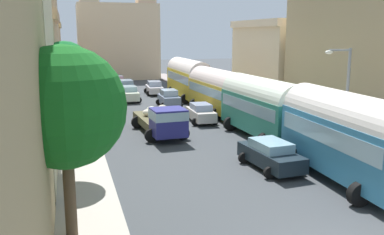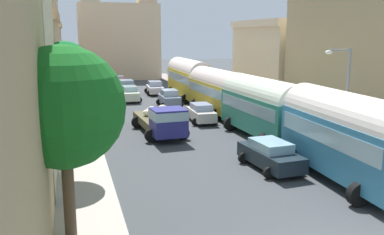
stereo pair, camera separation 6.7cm
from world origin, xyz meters
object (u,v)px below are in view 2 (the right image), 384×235
car_6 (155,88)px  parked_bus_1 (262,105)px  streetlamp_near (344,95)px  car_3 (270,155)px  pedestrian_0 (66,145)px  car_0 (130,94)px  parked_bus_0 (347,133)px  cargo_truck_0 (162,120)px  parked_bus_3 (189,77)px  car_4 (201,113)px  car_1 (126,86)px  car_5 (169,98)px  parked_bus_2 (217,89)px  pedestrian_1 (78,109)px  car_2 (117,81)px

car_6 → parked_bus_1: bearing=-82.8°
streetlamp_near → car_3: bearing=-179.8°
pedestrian_0 → car_0: bearing=72.8°
car_6 → pedestrian_0: size_ratio=2.23×
parked_bus_0 → parked_bus_1: (-0.00, 9.00, -0.12)m
car_3 → cargo_truck_0: bearing=114.7°
parked_bus_3 → car_4: size_ratio=2.67×
parked_bus_1 → car_1: (-5.83, 24.54, -1.44)m
car_0 → car_5: 5.38m
car_6 → streetlamp_near: size_ratio=0.64×
car_3 → car_4: bearing=89.6°
parked_bus_3 → parked_bus_2: bearing=-90.0°
car_0 → car_6: size_ratio=1.06×
parked_bus_3 → streetlamp_near: streetlamp_near is taller
car_1 → parked_bus_3: bearing=-48.3°
cargo_truck_0 → pedestrian_1: bearing=127.1°
car_3 → car_5: size_ratio=1.20×
parked_bus_2 → parked_bus_3: 9.00m
parked_bus_3 → pedestrian_0: size_ratio=5.61×
car_0 → car_6: 5.51m
parked_bus_2 → car_4: bearing=-128.2°
car_1 → car_5: car_5 is taller
parked_bus_2 → car_0: bearing=124.6°
car_1 → car_2: (-0.25, 7.39, -0.08)m
car_0 → pedestrian_1: bearing=-121.3°
streetlamp_near → pedestrian_0: bearing=164.3°
cargo_truck_0 → car_5: 12.13m
parked_bus_2 → car_5: size_ratio=2.38×
parked_bus_2 → pedestrian_0: (-12.64, -11.21, -1.17)m
car_3 → car_4: size_ratio=1.17×
car_2 → car_6: size_ratio=1.12×
parked_bus_1 → pedestrian_1: (-11.75, 9.30, -1.23)m
parked_bus_2 → car_5: (-3.12, 4.88, -1.37)m
parked_bus_2 → pedestrian_1: parked_bus_2 is taller
car_0 → car_6: bearing=50.3°
parked_bus_0 → car_4: parked_bus_0 is taller
pedestrian_1 → car_0: bearing=58.7°
cargo_truck_0 → car_4: 5.46m
car_2 → pedestrian_0: 34.76m
car_4 → parked_bus_0: bearing=-80.8°
car_3 → pedestrian_1: size_ratio=2.48×
car_2 → car_4: car_4 is taller
car_2 → car_0: bearing=-91.0°
parked_bus_2 → car_1: size_ratio=1.97×
cargo_truck_0 → pedestrian_0: 7.65m
car_2 → car_3: bearing=-84.6°
car_2 → car_6: 10.04m
car_6 → parked_bus_2: bearing=-78.1°
car_3 → pedestrian_1: bearing=120.8°
car_4 → car_5: bearing=95.1°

